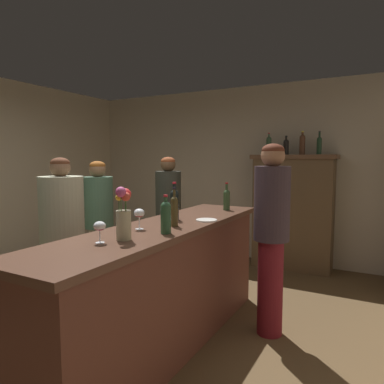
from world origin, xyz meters
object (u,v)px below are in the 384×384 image
wine_bottle_riesling (227,198)px  patron_near_entrance (168,214)px  wine_glass_mid (100,227)px  bar_counter (164,286)px  bartender (271,229)px  display_cabinet (293,210)px  display_bottle_left (269,145)px  display_bottle_midleft (286,146)px  wine_bottle_malbec (166,216)px  wine_glass_front (139,214)px  wine_bottle_syrah (174,203)px  wine_bottle_rose (174,210)px  display_bottle_midright (319,144)px  display_bottle_center (302,144)px  patron_in_grey (63,239)px  flower_arrangement (124,214)px  cheese_plate (207,220)px  patron_by_cabinet (99,223)px

wine_bottle_riesling → patron_near_entrance: 1.03m
wine_bottle_riesling → wine_glass_mid: wine_bottle_riesling is taller
bar_counter → bartender: bearing=42.5°
display_cabinet → bartender: (0.26, -2.05, 0.11)m
display_bottle_left → bartender: (0.63, -2.05, -0.82)m
display_bottle_left → display_bottle_midleft: 0.25m
wine_bottle_malbec → wine_bottle_riesling: (-0.07, 1.30, -0.01)m
wine_glass_front → wine_bottle_syrah: bearing=88.4°
display_bottle_midleft → bar_counter: bearing=-97.0°
wine_bottle_rose → display_bottle_left: size_ratio=0.98×
display_cabinet → display_bottle_midright: display_bottle_midright is taller
display_bottle_midleft → display_bottle_midright: 0.45m
display_bottle_midleft → bartender: bearing=-79.5°
wine_bottle_syrah → bartender: (0.77, 0.39, -0.23)m
display_bottle_midright → wine_bottle_syrah: bearing=-109.0°
display_bottle_center → display_bottle_left: bearing=180.0°
bar_counter → display_bottle_center: (0.55, 2.70, 1.27)m
bar_counter → wine_bottle_rose: 0.66m
wine_glass_mid → patron_near_entrance: (-0.79, 2.07, -0.26)m
wine_bottle_malbec → display_bottle_center: size_ratio=0.87×
wine_bottle_rose → wine_glass_front: 0.29m
bar_counter → display_bottle_midright: bearing=73.9°
patron_in_grey → display_bottle_left: bearing=58.4°
wine_glass_front → wine_glass_mid: size_ratio=1.13×
bartender → display_bottle_center: bearing=-97.9°
patron_near_entrance → display_bottle_center: bearing=87.0°
wine_bottle_malbec → flower_arrangement: (-0.14, -0.30, 0.05)m
display_cabinet → cheese_plate: size_ratio=8.87×
display_bottle_center → patron_in_grey: 3.40m
wine_bottle_malbec → wine_bottle_syrah: 0.58m
display_bottle_midright → wine_glass_mid: bearing=-103.2°
wine_glass_mid → display_bottle_left: size_ratio=0.44×
cheese_plate → display_bottle_left: 2.47m
flower_arrangement → wine_glass_front: bearing=110.4°
wine_bottle_syrah → wine_glass_mid: bearing=-88.0°
wine_bottle_riesling → cheese_plate: wine_bottle_riesling is taller
wine_glass_mid → patron_by_cabinet: 1.83m
wine_glass_front → display_bottle_center: 3.07m
display_cabinet → flower_arrangement: 3.31m
bar_counter → display_bottle_left: 2.98m
display_cabinet → display_bottle_midright: (0.33, 0.00, 0.92)m
wine_glass_mid → flower_arrangement: bearing=62.5°
wine_bottle_syrah → patron_in_grey: size_ratio=0.21×
wine_bottle_riesling → wine_bottle_rose: (-0.02, -1.03, 0.01)m
cheese_plate → patron_in_grey: patron_in_grey is taller
wine_glass_front → patron_by_cabinet: bearing=145.3°
cheese_plate → wine_glass_front: bearing=-116.6°
wine_bottle_malbec → patron_near_entrance: size_ratio=0.18×
cheese_plate → display_bottle_midright: 2.53m
cheese_plate → display_bottle_center: 2.49m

